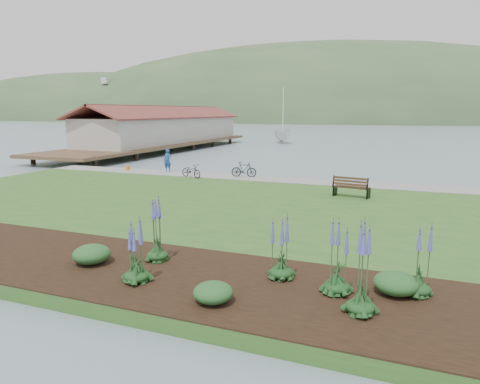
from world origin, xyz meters
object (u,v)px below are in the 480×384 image
(person, at_px, (167,158))
(sailboat, at_px, (282,143))
(park_bench, at_px, (351,187))
(bicycle_a, at_px, (191,171))

(person, relative_size, sailboat, 0.07)
(park_bench, height_order, bicycle_a, park_bench)
(person, bearing_deg, sailboat, 95.18)
(park_bench, xyz_separation_m, bicycle_a, (-10.72, 2.93, -0.10))
(person, bearing_deg, bicycle_a, -29.04)
(bicycle_a, bearing_deg, park_bench, -85.85)
(person, relative_size, bicycle_a, 1.14)
(person, distance_m, bicycle_a, 3.39)
(bicycle_a, xyz_separation_m, sailboat, (-4.32, 37.81, -0.85))
(park_bench, relative_size, bicycle_a, 1.09)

